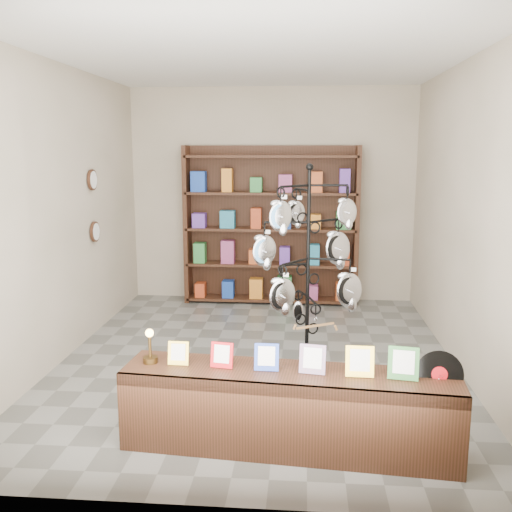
{
  "coord_description": "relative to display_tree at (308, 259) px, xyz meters",
  "views": [
    {
      "loc": [
        0.45,
        -5.6,
        2.14
      ],
      "look_at": [
        0.07,
        -1.0,
        1.28
      ],
      "focal_mm": 40.0,
      "sensor_mm": 36.0,
      "label": 1
    }
  ],
  "objects": [
    {
      "name": "ground",
      "position": [
        -0.5,
        0.53,
        -1.17
      ],
      "size": [
        5.0,
        5.0,
        0.0
      ],
      "primitive_type": "plane",
      "color": "slate",
      "rests_on": "ground"
    },
    {
      "name": "room_envelope",
      "position": [
        -0.5,
        0.53,
        0.68
      ],
      "size": [
        5.0,
        5.0,
        5.0
      ],
      "color": "#C1AF9B",
      "rests_on": "ground"
    },
    {
      "name": "display_tree",
      "position": [
        0.0,
        0.0,
        0.0
      ],
      "size": [
        1.12,
        1.12,
        2.02
      ],
      "rotation": [
        0.0,
        0.0,
        0.43
      ],
      "color": "black",
      "rests_on": "ground"
    },
    {
      "name": "front_shelf",
      "position": [
        -0.13,
        -1.23,
        -0.87
      ],
      "size": [
        2.43,
        0.7,
        0.85
      ],
      "rotation": [
        0.0,
        0.0,
        -0.09
      ],
      "color": "black",
      "rests_on": "ground"
    },
    {
      "name": "back_shelving",
      "position": [
        -0.5,
        2.83,
        -0.14
      ],
      "size": [
        2.42,
        0.36,
        2.2
      ],
      "color": "black",
      "rests_on": "ground"
    },
    {
      "name": "wall_clocks",
      "position": [
        -2.47,
        1.33,
        0.33
      ],
      "size": [
        0.03,
        0.24,
        0.84
      ],
      "color": "black",
      "rests_on": "ground"
    }
  ]
}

